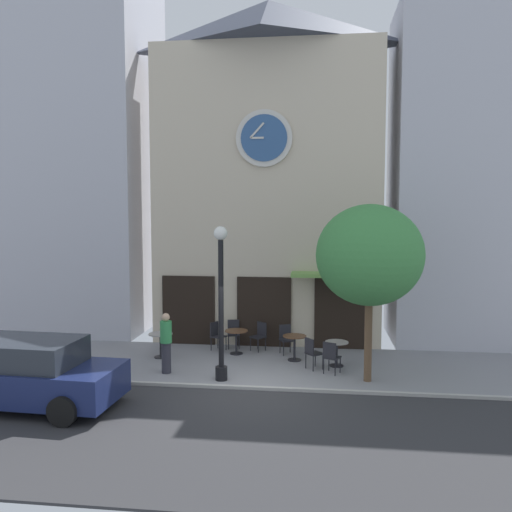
{
  "coord_description": "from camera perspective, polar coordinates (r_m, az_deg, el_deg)",
  "views": [
    {
      "loc": [
        1.61,
        -12.87,
        4.45
      ],
      "look_at": [
        -0.24,
        2.19,
        3.18
      ],
      "focal_mm": 37.36,
      "sensor_mm": 36.0,
      "label": 1
    }
  ],
  "objects": [
    {
      "name": "cafe_chair_facing_street",
      "position": [
        17.23,
        0.41,
        -8.35
      ],
      "size": [
        0.56,
        0.56,
        0.9
      ],
      "color": "black",
      "rests_on": "ground_plane"
    },
    {
      "name": "cafe_chair_mid_row",
      "position": [
        17.32,
        -4.25,
        -8.3
      ],
      "size": [
        0.54,
        0.54,
        0.9
      ],
      "color": "black",
      "rests_on": "ground_plane"
    },
    {
      "name": "parked_car_navy",
      "position": [
        13.48,
        -23.42,
        -11.49
      ],
      "size": [
        4.39,
        2.2,
        1.55
      ],
      "color": "navy",
      "rests_on": "ground_plane"
    },
    {
      "name": "street_tree",
      "position": [
        14.02,
        12.08,
        0.05
      ],
      "size": [
        2.77,
        2.49,
        4.64
      ],
      "color": "brown",
      "rests_on": "ground_plane"
    },
    {
      "name": "ground_plane",
      "position": [
        13.2,
        -0.45,
        -15.01
      ],
      "size": [
        26.63,
        9.9,
        0.13
      ],
      "color": "gray"
    },
    {
      "name": "cafe_table_center",
      "position": [
        16.66,
        -10.18,
        -8.87
      ],
      "size": [
        0.73,
        0.73,
        0.75
      ],
      "color": "black",
      "rests_on": "ground_plane"
    },
    {
      "name": "cafe_chair_curbside",
      "position": [
        17.59,
        -2.42,
        -8.08
      ],
      "size": [
        0.47,
        0.47,
        0.9
      ],
      "color": "black",
      "rests_on": "ground_plane"
    },
    {
      "name": "cafe_chair_by_entrance",
      "position": [
        16.88,
        3.24,
        -8.64
      ],
      "size": [
        0.53,
        0.53,
        0.9
      ],
      "color": "black",
      "rests_on": "ground_plane"
    },
    {
      "name": "cafe_chair_near_tree",
      "position": [
        14.93,
        8.02,
        -10.47
      ],
      "size": [
        0.53,
        0.53,
        0.9
      ],
      "color": "black",
      "rests_on": "ground_plane"
    },
    {
      "name": "clock_building",
      "position": [
        18.63,
        1.31,
        9.34
      ],
      "size": [
        7.63,
        3.78,
        11.56
      ],
      "color": "beige",
      "rests_on": "ground_plane"
    },
    {
      "name": "cafe_table_near_curb",
      "position": [
        15.7,
        8.63,
        -9.85
      ],
      "size": [
        0.67,
        0.67,
        0.72
      ],
      "color": "black",
      "rests_on": "ground_plane"
    },
    {
      "name": "cafe_table_rightmost",
      "position": [
        16.13,
        4.15,
        -9.26
      ],
      "size": [
        0.7,
        0.7,
        0.75
      ],
      "color": "black",
      "rests_on": "ground_plane"
    },
    {
      "name": "cafe_chair_near_lamp",
      "position": [
        15.29,
        6.02,
        -10.08
      ],
      "size": [
        0.56,
        0.56,
        0.9
      ],
      "color": "black",
      "rests_on": "ground_plane"
    },
    {
      "name": "street_lamp",
      "position": [
        13.99,
        -3.77,
        -5.01
      ],
      "size": [
        0.36,
        0.36,
        4.07
      ],
      "color": "black",
      "rests_on": "ground_plane"
    },
    {
      "name": "pedestrian_green",
      "position": [
        15.02,
        -9.6,
        -9.09
      ],
      "size": [
        0.45,
        0.45,
        1.67
      ],
      "color": "#2D2D38",
      "rests_on": "ground_plane"
    },
    {
      "name": "neighbor_building_left",
      "position": [
        21.77,
        -18.29,
        11.76
      ],
      "size": [
        5.39,
        4.64,
        14.35
      ],
      "color": "#B2B2BC",
      "rests_on": "ground_plane"
    },
    {
      "name": "neighbor_building_right",
      "position": [
        19.82,
        23.83,
        7.81
      ],
      "size": [
        6.47,
        3.41,
        11.26
      ],
      "color": "#B2B2BC",
      "rests_on": "ground_plane"
    },
    {
      "name": "cafe_table_center_right",
      "position": [
        16.8,
        -2.12,
        -8.67
      ],
      "size": [
        0.72,
        0.72,
        0.75
      ],
      "color": "black",
      "rests_on": "ground_plane"
    }
  ]
}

